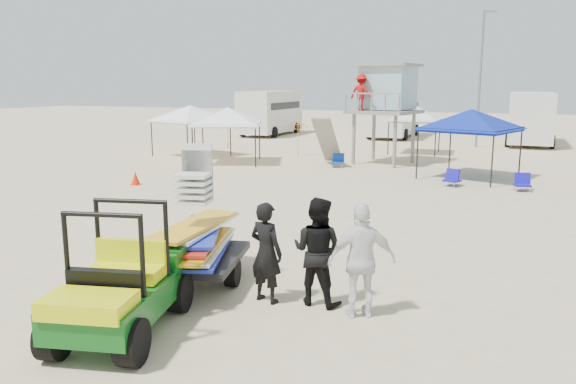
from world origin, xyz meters
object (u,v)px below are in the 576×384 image
at_px(utility_cart, 118,276).
at_px(man_left, 266,252).
at_px(lifeguard_tower, 384,91).
at_px(canopy_blue, 472,113).
at_px(surf_trailer, 199,235).

relative_size(utility_cart, man_left, 1.58).
distance_m(utility_cart, lifeguard_tower, 20.36).
bearing_deg(canopy_blue, man_left, -97.92).
bearing_deg(surf_trailer, lifeguard_tower, 91.98).
height_order(surf_trailer, man_left, surf_trailer).
bearing_deg(canopy_blue, utility_cart, -101.92).
bearing_deg(canopy_blue, surf_trailer, -103.72).
height_order(utility_cart, canopy_blue, canopy_blue).
distance_m(man_left, canopy_blue, 15.41).
height_order(utility_cart, surf_trailer, surf_trailer).
xyz_separation_m(surf_trailer, lifeguard_tower, (-0.62, 17.86, 2.46)).
bearing_deg(lifeguard_tower, canopy_blue, -35.27).
xyz_separation_m(surf_trailer, man_left, (1.52, -0.30, -0.07)).
bearing_deg(surf_trailer, utility_cart, -90.11).
relative_size(surf_trailer, man_left, 1.57).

